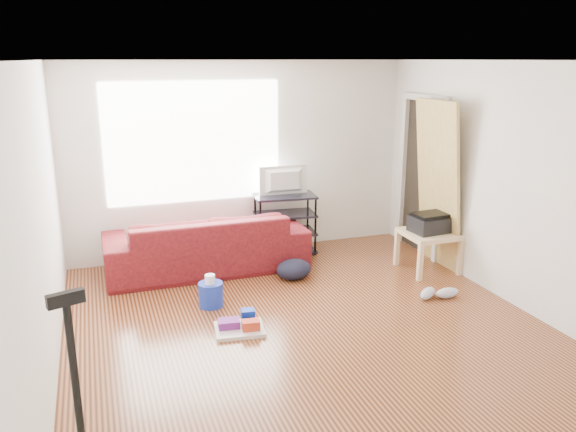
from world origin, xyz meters
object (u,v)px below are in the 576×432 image
object	(u,v)px
tv_stand	(285,223)
side_table	(429,238)
cleaning_tray	(240,325)
backpack	(294,279)
bucket	(211,306)
sofa	(208,269)

from	to	relation	value
tv_stand	side_table	world-z (taller)	tv_stand
cleaning_tray	tv_stand	bearing A→B (deg)	60.19
backpack	bucket	bearing A→B (deg)	-169.52
tv_stand	side_table	size ratio (longest dim) A/B	1.37
side_table	cleaning_tray	xyz separation A→B (m)	(-2.58, -0.79, -0.36)
tv_stand	bucket	distance (m)	1.91
sofa	bucket	size ratio (longest dim) A/B	9.38
tv_stand	side_table	bearing A→B (deg)	-33.52
side_table	backpack	size ratio (longest dim) A/B	1.42
tv_stand	backpack	world-z (taller)	tv_stand
cleaning_tray	bucket	bearing A→B (deg)	103.17
sofa	side_table	distance (m)	2.74
side_table	cleaning_tray	world-z (taller)	side_table
tv_stand	cleaning_tray	distance (m)	2.32
tv_stand	side_table	xyz separation A→B (m)	(1.44, -1.19, 0.01)
side_table	tv_stand	bearing A→B (deg)	140.35
sofa	tv_stand	xyz separation A→B (m)	(1.11, 0.27, 0.41)
bucket	backpack	distance (m)	1.16
tv_stand	backpack	distance (m)	1.03
sofa	cleaning_tray	distance (m)	1.72
sofa	tv_stand	distance (m)	1.21
sofa	backpack	size ratio (longest dim) A/B	5.63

